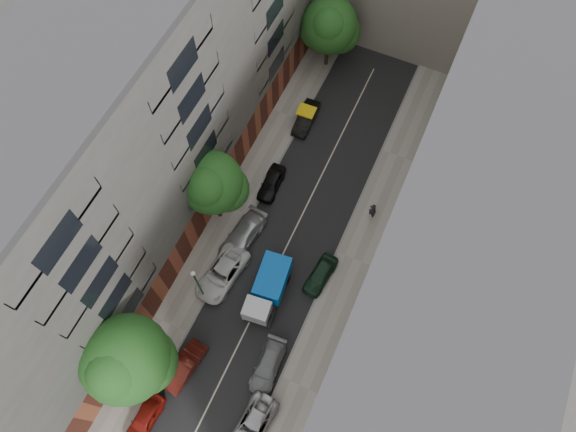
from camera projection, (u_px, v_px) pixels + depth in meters
The scene contains 21 objects.
ground at pixel (293, 234), 43.44m from camera, with size 120.00×120.00×0.00m, color #4C4C49.
road_surface at pixel (293, 234), 43.43m from camera, with size 8.00×44.00×0.02m, color black.
sidewalk_left at pixel (235, 210), 44.35m from camera, with size 3.00×44.00×0.15m, color gray.
sidewalk_right at pixel (353, 259), 42.38m from camera, with size 3.00×44.00×0.15m, color gray.
building_left at pixel (153, 119), 36.39m from camera, with size 8.00×44.00×20.00m, color #474542.
building_right at pixel (452, 236), 32.45m from camera, with size 8.00×44.00×20.00m, color tan.
tarp_truck at pixel (268, 288), 39.95m from camera, with size 2.69×5.58×2.48m.
car_left_0 at pixel (144, 420), 36.48m from camera, with size 1.54×3.83×1.31m, color maroon.
car_left_1 at pixel (185, 366), 38.04m from camera, with size 1.44×4.14×1.36m, color #4A140E.
car_left_2 at pixel (222, 274), 41.14m from camera, with size 2.43×5.27×1.46m, color silver.
car_left_3 at pixel (243, 236), 42.54m from camera, with size 2.09×5.13×1.49m, color #B8B7BC.
car_left_4 at pixel (271, 183), 44.83m from camera, with size 1.55×3.85×1.31m, color black.
car_left_5 at pixel (306, 118), 47.80m from camera, with size 1.45×4.15×1.37m, color black.
car_right_0 at pixel (252, 426), 36.29m from camera, with size 2.17×4.70×1.31m, color #AFAEB3.
car_right_1 at pixel (268, 366), 38.11m from camera, with size 1.78×4.37×1.27m, color slate.
car_right_2 at pixel (320, 275), 41.18m from camera, with size 1.54×3.84×1.31m, color black.
tree_near at pixel (127, 361), 33.18m from camera, with size 6.08×5.92×8.81m.
tree_mid at pixel (212, 185), 39.05m from camera, with size 5.28×5.00×8.29m.
tree_far at pixel (330, 28), 46.90m from camera, with size 5.45×5.20×7.59m.
lamp_post at pixel (197, 282), 37.74m from camera, with size 0.36×0.36×5.63m.
pedestrian at pixel (373, 210), 43.19m from camera, with size 0.69×0.45×1.89m, color black.
Camera 1 is at (6.84, -16.03, 39.82)m, focal length 32.00 mm.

